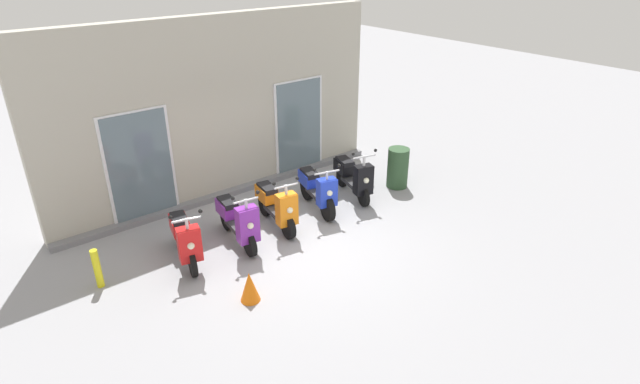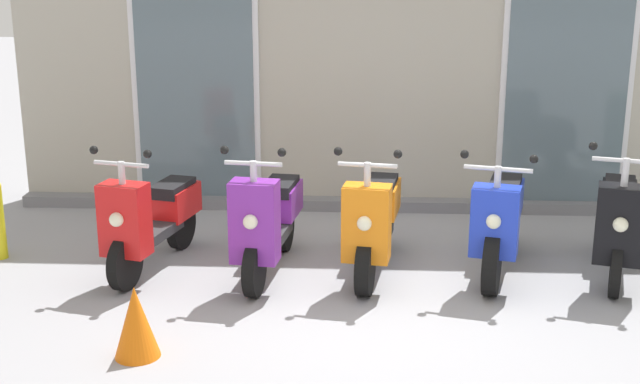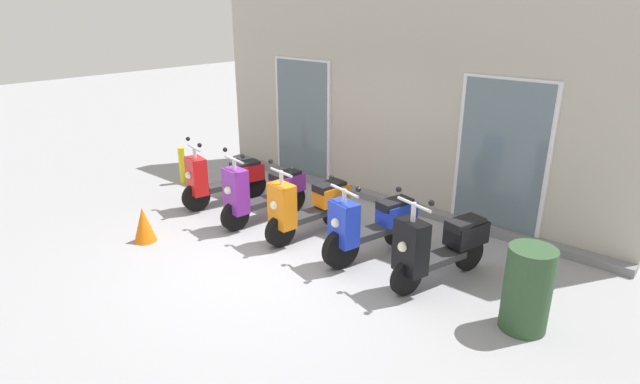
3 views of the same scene
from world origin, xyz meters
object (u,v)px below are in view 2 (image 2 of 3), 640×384
(scooter_purple, at_px, (269,220))
(scooter_black, at_px, (618,220))
(scooter_orange, at_px, (374,221))
(scooter_blue, at_px, (500,221))
(traffic_cone, at_px, (136,322))
(scooter_red, at_px, (152,218))

(scooter_purple, distance_m, scooter_black, 3.00)
(scooter_purple, xyz_separation_m, scooter_orange, (0.91, 0.05, -0.01))
(scooter_blue, bearing_deg, traffic_cone, -147.51)
(scooter_purple, height_order, scooter_blue, scooter_purple)
(scooter_red, height_order, scooter_orange, scooter_orange)
(scooter_black, distance_m, traffic_cone, 4.13)
(scooter_red, relative_size, scooter_blue, 0.96)
(scooter_blue, distance_m, scooter_black, 1.00)
(scooter_red, bearing_deg, scooter_blue, 1.27)
(scooter_red, height_order, scooter_purple, scooter_purple)
(scooter_orange, bearing_deg, scooter_purple, -176.68)
(scooter_blue, relative_size, scooter_black, 1.05)
(scooter_purple, bearing_deg, scooter_orange, 3.32)
(scooter_orange, xyz_separation_m, scooter_black, (2.09, 0.06, 0.02))
(traffic_cone, bearing_deg, scooter_orange, 45.22)
(scooter_orange, bearing_deg, scooter_blue, 3.99)
(scooter_black, bearing_deg, scooter_purple, -177.87)
(scooter_black, bearing_deg, scooter_orange, -178.39)
(scooter_red, distance_m, scooter_black, 4.03)
(scooter_purple, relative_size, scooter_blue, 1.00)
(scooter_orange, relative_size, traffic_cone, 2.91)
(scooter_purple, bearing_deg, scooter_blue, 3.69)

